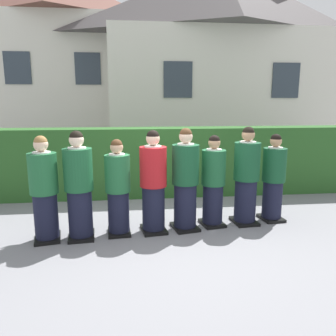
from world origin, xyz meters
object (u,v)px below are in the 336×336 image
at_px(student_front_row_0, 44,192).
at_px(student_front_row_2, 118,190).
at_px(student_front_row_5, 213,183).
at_px(student_front_row_7, 273,180).
at_px(student_front_row_6, 246,178).
at_px(student_in_red_blazer, 153,184).
at_px(student_front_row_1, 79,188).
at_px(student_front_row_4, 185,182).

distance_m(student_front_row_0, student_front_row_2, 1.10).
relative_size(student_front_row_5, student_front_row_7, 1.00).
xyz_separation_m(student_front_row_0, student_front_row_6, (3.28, 0.38, 0.04)).
bearing_deg(student_front_row_7, student_front_row_6, -169.27).
relative_size(student_in_red_blazer, student_front_row_6, 0.98).
bearing_deg(student_front_row_5, student_front_row_1, -171.62).
bearing_deg(student_front_row_5, student_front_row_0, -172.64).
bearing_deg(student_front_row_2, student_front_row_6, 6.61).
xyz_separation_m(student_front_row_0, student_in_red_blazer, (1.66, 0.17, 0.02)).
height_order(student_front_row_0, student_front_row_2, student_front_row_0).
height_order(student_front_row_6, student_front_row_7, student_front_row_6).
bearing_deg(student_front_row_5, student_front_row_6, 3.31).
bearing_deg(student_front_row_5, student_front_row_7, 6.88).
distance_m(student_front_row_0, student_front_row_6, 3.30).
xyz_separation_m(student_in_red_blazer, student_front_row_4, (0.53, 0.05, 0.01)).
distance_m(student_front_row_0, student_in_red_blazer, 1.67).
height_order(student_front_row_4, student_front_row_7, student_front_row_4).
xyz_separation_m(student_front_row_1, student_in_red_blazer, (1.15, 0.15, -0.01)).
relative_size(student_front_row_2, student_front_row_5, 0.99).
bearing_deg(student_in_red_blazer, student_front_row_4, 5.67).
distance_m(student_front_row_0, student_front_row_5, 2.71).
height_order(student_in_red_blazer, student_front_row_6, student_front_row_6).
bearing_deg(student_front_row_1, student_front_row_6, 7.31).
height_order(student_front_row_1, student_front_row_5, student_front_row_1).
distance_m(student_front_row_2, student_in_red_blazer, 0.57).
bearing_deg(student_front_row_2, student_in_red_blazer, 4.56).
relative_size(student_front_row_0, student_in_red_blazer, 0.97).
xyz_separation_m(student_front_row_1, student_front_row_4, (1.68, 0.20, 0.00)).
height_order(student_front_row_5, student_front_row_7, student_front_row_5).
relative_size(student_front_row_0, student_front_row_1, 0.96).
distance_m(student_in_red_blazer, student_front_row_6, 1.63).
distance_m(student_front_row_0, student_front_row_1, 0.51).
relative_size(student_front_row_1, student_front_row_5, 1.08).
bearing_deg(student_front_row_5, student_in_red_blazer, -170.42).
bearing_deg(student_front_row_6, student_front_row_1, -172.69).
relative_size(student_front_row_1, student_front_row_2, 1.09).
bearing_deg(student_front_row_2, student_front_row_4, 5.10).
distance_m(student_front_row_2, student_front_row_7, 2.75).
bearing_deg(student_front_row_6, student_front_row_0, -173.36).
xyz_separation_m(student_in_red_blazer, student_front_row_6, (1.62, 0.21, 0.01)).
xyz_separation_m(student_front_row_4, student_front_row_6, (1.09, 0.16, 0.00)).
xyz_separation_m(student_in_red_blazer, student_front_row_7, (2.16, 0.31, -0.06)).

